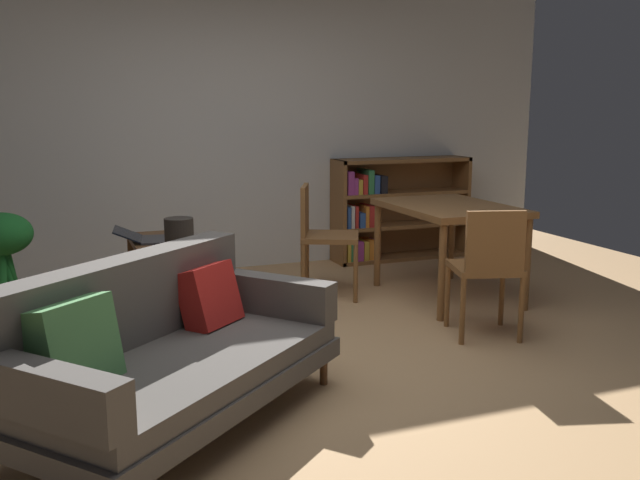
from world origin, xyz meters
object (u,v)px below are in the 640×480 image
object	(u,v)px
fabric_couch	(162,348)
bookshelf	(389,209)
potted_floor_plant	(2,259)
dining_table	(449,215)
desk_speaker	(179,236)
media_console	(168,286)
dining_chair_far	(488,264)
open_laptop	(146,238)
dining_chair_near	(321,232)

from	to	relation	value
fabric_couch	bookshelf	world-z (taller)	bookshelf
potted_floor_plant	dining_table	bearing A→B (deg)	-2.02
potted_floor_plant	desk_speaker	bearing A→B (deg)	-14.74
media_console	dining_chair_far	bearing A→B (deg)	-29.45
potted_floor_plant	bookshelf	size ratio (longest dim) A/B	0.61
open_laptop	desk_speaker	size ratio (longest dim) A/B	1.87
dining_chair_far	dining_chair_near	bearing A→B (deg)	114.76
media_console	desk_speaker	bearing A→B (deg)	-81.22
media_console	bookshelf	bearing A→B (deg)	29.41
media_console	desk_speaker	distance (m)	0.50
dining_chair_near	potted_floor_plant	bearing A→B (deg)	-172.61
desk_speaker	potted_floor_plant	distance (m)	1.13
media_console	bookshelf	size ratio (longest dim) A/B	0.95
open_laptop	bookshelf	bearing A→B (deg)	23.62
desk_speaker	dining_chair_near	bearing A→B (deg)	25.53
open_laptop	dining_chair_far	distance (m)	2.42
fabric_couch	open_laptop	bearing A→B (deg)	84.63
open_laptop	potted_floor_plant	xyz separation A→B (m)	(-0.94, -0.26, -0.03)
bookshelf	dining_chair_far	bearing A→B (deg)	-101.57
potted_floor_plant	dining_table	size ratio (longest dim) A/B	0.73
media_console	open_laptop	distance (m)	0.41
media_console	dining_table	size ratio (longest dim) A/B	1.14
media_console	dining_chair_near	size ratio (longest dim) A/B	1.48
open_laptop	potted_floor_plant	bearing A→B (deg)	-164.55
media_console	potted_floor_plant	distance (m)	1.08
dining_table	dining_chair_near	xyz separation A→B (m)	(-0.92, 0.42, -0.15)
media_console	bookshelf	xyz separation A→B (m)	(2.41, 1.36, 0.23)
open_laptop	dining_chair_far	world-z (taller)	dining_chair_far
media_console	fabric_couch	bearing A→B (deg)	-99.86
media_console	bookshelf	world-z (taller)	bookshelf
fabric_couch	potted_floor_plant	size ratio (longest dim) A/B	2.18
media_console	potted_floor_plant	world-z (taller)	potted_floor_plant
media_console	dining_chair_far	distance (m)	2.21
open_laptop	media_console	bearing A→B (deg)	-68.60
bookshelf	fabric_couch	bearing A→B (deg)	-132.41
potted_floor_plant	dining_chair_near	bearing A→B (deg)	7.39
potted_floor_plant	dining_chair_far	distance (m)	3.15
dining_chair_far	bookshelf	distance (m)	2.49
fabric_couch	dining_table	xyz separation A→B (m)	(2.47, 1.47, 0.29)
fabric_couch	bookshelf	xyz separation A→B (m)	(2.68, 2.94, 0.12)
dining_chair_near	dining_chair_far	distance (m)	1.52
media_console	open_laptop	xyz separation A→B (m)	(-0.10, 0.26, 0.31)
fabric_couch	media_console	bearing A→B (deg)	80.14
bookshelf	potted_floor_plant	bearing A→B (deg)	-158.53
fabric_couch	bookshelf	size ratio (longest dim) A/B	1.33
dining_chair_near	media_console	bearing A→B (deg)	-166.75
potted_floor_plant	dining_chair_far	size ratio (longest dim) A/B	0.97
desk_speaker	dining_table	bearing A→B (deg)	4.59
dining_chair_far	desk_speaker	bearing A→B (deg)	157.02
fabric_couch	dining_chair_near	size ratio (longest dim) A/B	2.07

